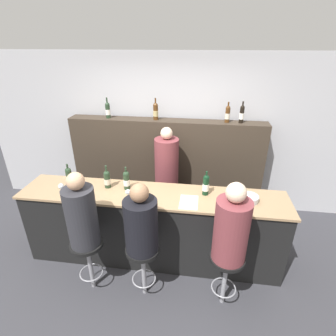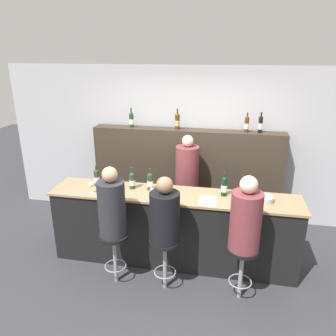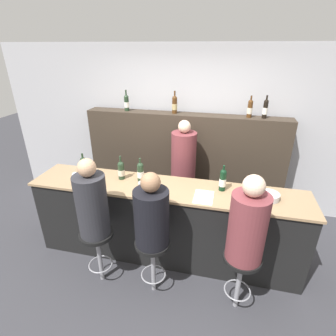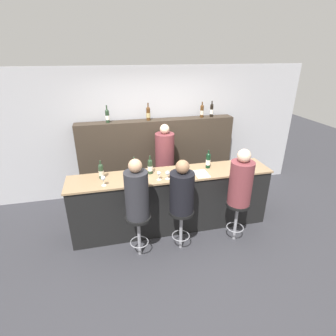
# 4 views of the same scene
# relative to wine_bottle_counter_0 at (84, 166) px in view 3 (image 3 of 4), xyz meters

# --- Properties ---
(ground_plane) EXTENTS (16.00, 16.00, 0.00)m
(ground_plane) POSITION_rel_wine_bottle_counter_0_xyz_m (1.11, -0.37, -1.14)
(ground_plane) COLOR #333338
(wall_back) EXTENTS (6.40, 0.05, 2.60)m
(wall_back) POSITION_rel_wine_bottle_counter_0_xyz_m (1.11, 1.37, 0.16)
(wall_back) COLOR #B2B2B7
(wall_back) RESTS_ON ground_plane
(bar_counter) EXTENTS (3.32, 0.61, 1.02)m
(bar_counter) POSITION_rel_wine_bottle_counter_0_xyz_m (1.11, -0.09, -0.63)
(bar_counter) COLOR black
(bar_counter) RESTS_ON ground_plane
(back_bar_cabinet) EXTENTS (3.12, 0.28, 1.61)m
(back_bar_cabinet) POSITION_rel_wine_bottle_counter_0_xyz_m (1.11, 1.15, -0.34)
(back_bar_cabinet) COLOR #382D23
(back_bar_cabinet) RESTS_ON ground_plane
(wine_bottle_counter_0) EXTENTS (0.08, 0.08, 0.29)m
(wine_bottle_counter_0) POSITION_rel_wine_bottle_counter_0_xyz_m (0.00, 0.00, 0.00)
(wine_bottle_counter_0) COLOR #233823
(wine_bottle_counter_0) RESTS_ON bar_counter
(wine_bottle_counter_1) EXTENTS (0.08, 0.08, 0.31)m
(wine_bottle_counter_1) POSITION_rel_wine_bottle_counter_0_xyz_m (0.51, 0.00, -0.00)
(wine_bottle_counter_1) COLOR #233823
(wine_bottle_counter_1) RESTS_ON bar_counter
(wine_bottle_counter_2) EXTENTS (0.08, 0.08, 0.30)m
(wine_bottle_counter_2) POSITION_rel_wine_bottle_counter_0_xyz_m (0.77, 0.00, 0.00)
(wine_bottle_counter_2) COLOR #233823
(wine_bottle_counter_2) RESTS_ON bar_counter
(wine_bottle_counter_3) EXTENTS (0.08, 0.08, 0.31)m
(wine_bottle_counter_3) POSITION_rel_wine_bottle_counter_0_xyz_m (1.76, -0.00, 0.01)
(wine_bottle_counter_3) COLOR black
(wine_bottle_counter_3) RESTS_ON bar_counter
(wine_bottle_backbar_0) EXTENTS (0.07, 0.07, 0.32)m
(wine_bottle_backbar_0) POSITION_rel_wine_bottle_counter_0_xyz_m (0.18, 1.15, 0.59)
(wine_bottle_backbar_0) COLOR #233823
(wine_bottle_backbar_0) RESTS_ON back_bar_cabinet
(wine_bottle_backbar_1) EXTENTS (0.08, 0.08, 0.33)m
(wine_bottle_backbar_1) POSITION_rel_wine_bottle_counter_0_xyz_m (0.94, 1.15, 0.60)
(wine_bottle_backbar_1) COLOR #4C2D14
(wine_bottle_backbar_1) RESTS_ON back_bar_cabinet
(wine_bottle_backbar_2) EXTENTS (0.07, 0.07, 0.31)m
(wine_bottle_backbar_2) POSITION_rel_wine_bottle_counter_0_xyz_m (2.03, 1.15, 0.60)
(wine_bottle_backbar_2) COLOR #4C2D14
(wine_bottle_backbar_2) RESTS_ON back_bar_cabinet
(wine_bottle_backbar_3) EXTENTS (0.07, 0.07, 0.32)m
(wine_bottle_backbar_3) POSITION_rel_wine_bottle_counter_0_xyz_m (2.24, 1.15, 0.60)
(wine_bottle_backbar_3) COLOR black
(wine_bottle_backbar_3) RESTS_ON back_bar_cabinet
(wine_glass_0) EXTENTS (0.07, 0.07, 0.16)m
(wine_glass_0) POSITION_rel_wine_bottle_counter_0_xyz_m (0.03, -0.26, -0.01)
(wine_glass_0) COLOR silver
(wine_glass_0) RESTS_ON bar_counter
(wine_glass_1) EXTENTS (0.07, 0.07, 0.14)m
(wine_glass_1) POSITION_rel_wine_bottle_counter_0_xyz_m (0.86, -0.26, -0.02)
(wine_glass_1) COLOR silver
(wine_glass_1) RESTS_ON bar_counter
(wine_glass_2) EXTENTS (0.07, 0.07, 0.14)m
(wine_glass_2) POSITION_rel_wine_bottle_counter_0_xyz_m (0.99, -0.26, -0.03)
(wine_glass_2) COLOR silver
(wine_glass_2) RESTS_ON bar_counter
(metal_bowl) EXTENTS (0.23, 0.23, 0.07)m
(metal_bowl) POSITION_rel_wine_bottle_counter_0_xyz_m (2.27, -0.08, -0.09)
(metal_bowl) COLOR #B7B7BC
(metal_bowl) RESTS_ON bar_counter
(tasting_menu) EXTENTS (0.21, 0.30, 0.00)m
(tasting_menu) POSITION_rel_wine_bottle_counter_0_xyz_m (1.57, -0.21, -0.12)
(tasting_menu) COLOR white
(tasting_menu) RESTS_ON bar_counter
(bar_stool_left) EXTENTS (0.37, 0.37, 0.69)m
(bar_stool_left) POSITION_rel_wine_bottle_counter_0_xyz_m (0.46, -0.67, -0.61)
(bar_stool_left) COLOR gray
(bar_stool_left) RESTS_ON ground_plane
(guest_seated_left) EXTENTS (0.33, 0.33, 0.88)m
(guest_seated_left) POSITION_rel_wine_bottle_counter_0_xyz_m (0.46, -0.67, -0.08)
(guest_seated_left) COLOR #28282D
(guest_seated_left) RESTS_ON bar_stool_left
(bar_stool_middle) EXTENTS (0.37, 0.37, 0.69)m
(bar_stool_middle) POSITION_rel_wine_bottle_counter_0_xyz_m (1.10, -0.67, -0.61)
(bar_stool_middle) COLOR gray
(bar_stool_middle) RESTS_ON ground_plane
(guest_seated_middle) EXTENTS (0.35, 0.35, 0.80)m
(guest_seated_middle) POSITION_rel_wine_bottle_counter_0_xyz_m (1.10, -0.67, -0.12)
(guest_seated_middle) COLOR black
(guest_seated_middle) RESTS_ON bar_stool_middle
(bar_stool_right) EXTENTS (0.37, 0.37, 0.69)m
(bar_stool_right) POSITION_rel_wine_bottle_counter_0_xyz_m (2.02, -0.67, -0.61)
(bar_stool_right) COLOR gray
(bar_stool_right) RESTS_ON ground_plane
(guest_seated_right) EXTENTS (0.35, 0.35, 0.88)m
(guest_seated_right) POSITION_rel_wine_bottle_counter_0_xyz_m (2.02, -0.67, -0.08)
(guest_seated_right) COLOR brown
(guest_seated_right) RESTS_ON bar_stool_right
(bartender) EXTENTS (0.36, 0.36, 1.62)m
(bartender) POSITION_rel_wine_bottle_counter_0_xyz_m (1.17, 0.74, -0.40)
(bartender) COLOR brown
(bartender) RESTS_ON ground_plane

